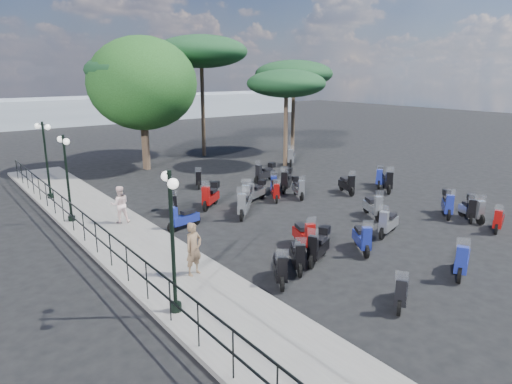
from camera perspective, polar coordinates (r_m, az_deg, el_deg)
ground at (r=18.59m, az=6.56°, el=-4.39°), size 120.00×120.00×0.00m
sidewalk at (r=17.71m, az=-16.08°, el=-5.63°), size 3.00×30.00×0.15m
railing at (r=16.89m, az=-20.14°, el=-4.03°), size 0.04×26.04×1.10m
lamp_post_0 at (r=11.39m, az=-10.43°, el=-5.13°), size 0.48×1.06×3.69m
lamp_post_1 at (r=19.77m, az=-22.57°, el=2.25°), size 0.28×1.04×3.54m
lamp_post_2 at (r=23.85m, az=-24.78°, el=4.21°), size 0.53×1.04×3.68m
woman at (r=13.84m, az=-7.80°, el=-7.05°), size 0.67×0.52×1.63m
pedestrian_far at (r=19.16m, az=-16.67°, el=-1.50°), size 0.85×0.73×1.52m
scooter_0 at (r=13.01m, az=17.72°, el=-11.74°), size 1.37×0.93×1.23m
scooter_1 at (r=13.68m, az=3.05°, el=-9.55°), size 1.02×1.41×1.30m
scooter_2 at (r=16.24m, az=6.07°, el=-5.48°), size 0.83×1.66×1.38m
scooter_3 at (r=18.33m, az=-9.08°, el=-3.29°), size 1.61×0.56×1.28m
scooter_4 at (r=21.06m, az=-5.70°, el=-0.52°), size 1.51×1.25×1.42m
scooter_5 at (r=20.44m, az=-10.35°, el=-1.44°), size 0.77×1.41×1.19m
scooter_7 at (r=15.24m, az=7.81°, el=-6.79°), size 1.56×0.97×1.35m
scooter_8 at (r=16.31m, az=13.13°, el=-5.74°), size 1.06×1.45×1.35m
scooter_9 at (r=19.64m, az=-1.55°, el=-1.66°), size 1.36×1.44×1.49m
scooter_10 at (r=22.01m, az=0.02°, el=0.04°), size 1.48×0.79×1.24m
scooter_11 at (r=24.87m, az=-7.21°, el=1.55°), size 0.86×1.39×1.22m
scooter_12 at (r=15.46m, az=24.36°, el=-7.79°), size 1.67×0.95×1.43m
scooter_13 at (r=18.16m, az=16.16°, el=-3.81°), size 1.65×0.75×1.35m
scooter_14 at (r=20.18m, az=14.42°, el=-1.82°), size 0.93×1.57×1.35m
scooter_15 at (r=22.17m, az=2.44°, el=0.08°), size 0.95×1.30×1.18m
scooter_16 at (r=23.94m, az=3.84°, el=1.41°), size 1.51×1.29×1.44m
scooter_17 at (r=23.59m, az=2.28°, el=1.06°), size 1.16×1.29×1.26m
scooter_19 at (r=20.31m, az=28.05°, el=-3.18°), size 1.46×0.72×1.21m
scooter_20 at (r=21.16m, az=25.42°, el=-2.13°), size 0.81×1.49×1.26m
scooter_21 at (r=23.85m, az=11.31°, el=0.89°), size 0.84×1.57×1.33m
scooter_22 at (r=22.72m, az=5.32°, el=0.46°), size 0.88×1.46×1.25m
scooter_23 at (r=25.89m, az=1.13°, el=2.38°), size 1.67×0.61×1.33m
scooter_25 at (r=21.41m, az=22.82°, el=-1.44°), size 1.46×1.18×1.37m
scooter_26 at (r=21.30m, az=25.25°, el=-1.87°), size 1.44×1.01×1.29m
scooter_27 at (r=25.75m, az=15.18°, el=1.78°), size 1.43×1.12×1.33m
scooter_28 at (r=24.76m, az=16.07°, el=1.22°), size 1.33×1.42×1.46m
scooter_29 at (r=30.62m, az=4.46°, el=4.30°), size 1.40×1.36×1.46m
scooter_30 at (r=21.02m, az=-1.04°, el=-0.54°), size 1.36×1.44×1.49m
scooter_31 at (r=14.57m, az=5.22°, el=-8.02°), size 1.02×1.41×1.30m
broadleaf_tree at (r=29.52m, az=-13.98°, el=13.01°), size 6.67×6.67×8.20m
pine_0 at (r=33.81m, az=-6.86°, el=17.00°), size 6.55×6.55×8.59m
pine_1 at (r=35.56m, az=4.76°, el=14.48°), size 5.88×5.88×6.94m
pine_2 at (r=29.71m, az=-14.40°, el=14.54°), size 6.46×6.46×7.31m
pine_3 at (r=29.99m, az=3.82°, el=13.34°), size 5.09×5.09×6.23m
distant_hills at (r=59.11m, az=-25.28°, el=9.01°), size 70.00×8.00×3.00m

